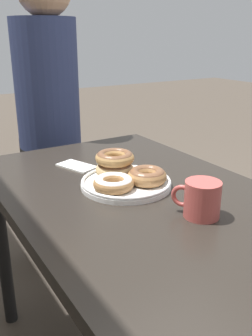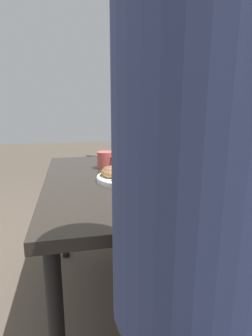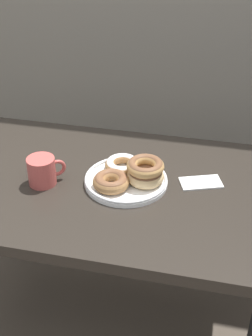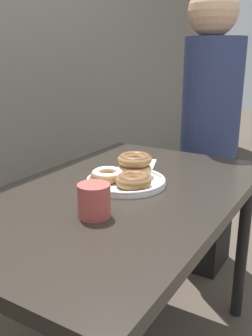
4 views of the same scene
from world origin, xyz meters
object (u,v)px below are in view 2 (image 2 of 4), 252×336
Objects in this scene: dining_table at (121,192)px; coffee_mug at (106,160)px; donut_plate at (127,174)px; person_figure at (190,271)px; napkin at (153,196)px.

dining_table is 0.24m from coffee_mug.
donut_plate is 0.20× the size of person_figure.
person_figure is 0.53m from napkin.
napkin is (0.23, 0.05, -0.03)m from donut_plate.
napkin is at bearing 12.42° from coffee_mug.
donut_plate is 0.29m from coffee_mug.
coffee_mug is 0.76× the size of napkin.
coffee_mug is at bearing -178.94° from person_figure.
person_figure is at bearing 1.06° from coffee_mug.
dining_table is 0.33m from napkin.
person_figure reaches higher than napkin.
napkin is (0.51, 0.11, -0.05)m from coffee_mug.
napkin is at bearing 169.75° from person_figure.
coffee_mug reaches higher than donut_plate.
person_figure is at bearing -3.06° from donut_plate.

